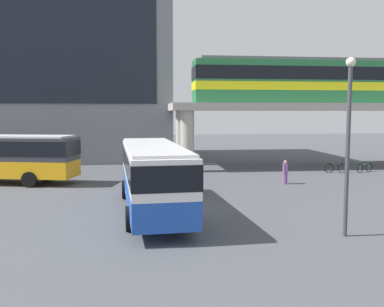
# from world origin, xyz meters

# --- Properties ---
(ground_plane) EXTENTS (120.00, 120.00, 0.00)m
(ground_plane) POSITION_xyz_m (0.00, 10.00, 0.00)
(ground_plane) COLOR #47494F
(station_building) EXTENTS (29.85, 13.83, 20.43)m
(station_building) POSITION_xyz_m (-13.68, 25.27, 10.22)
(station_building) COLOR slate
(station_building) RESTS_ON ground_plane
(elevated_platform) EXTENTS (29.16, 6.20, 5.49)m
(elevated_platform) POSITION_xyz_m (15.32, 15.24, 4.70)
(elevated_platform) COLOR #ADA89E
(elevated_platform) RESTS_ON ground_plane
(train) EXTENTS (24.25, 2.96, 3.84)m
(train) POSITION_xyz_m (14.84, 15.24, 7.46)
(train) COLOR #26723F
(train) RESTS_ON elevated_platform
(bus_main) EXTENTS (3.28, 11.18, 3.22)m
(bus_main) POSITION_xyz_m (-1.17, -0.66, 1.99)
(bus_main) COLOR #1E4CB2
(bus_main) RESTS_ON ground_plane
(bicycle_green) EXTENTS (1.67, 0.76, 1.04)m
(bicycle_green) POSITION_xyz_m (15.91, 11.03, 0.36)
(bicycle_green) COLOR black
(bicycle_green) RESTS_ON ground_plane
(bicycle_black) EXTENTS (1.78, 0.33, 1.04)m
(bicycle_black) POSITION_xyz_m (13.50, 11.01, 0.36)
(bicycle_black) COLOR black
(bicycle_black) RESTS_ON ground_plane
(pedestrian_waiting_near_stop) EXTENTS (0.32, 0.43, 1.58)m
(pedestrian_waiting_near_stop) POSITION_xyz_m (7.76, 6.34, 0.73)
(pedestrian_waiting_near_stop) COLOR #724C8C
(pedestrian_waiting_near_stop) RESTS_ON ground_plane
(pedestrian_walking_across) EXTENTS (0.46, 0.47, 1.60)m
(pedestrian_walking_across) POSITION_xyz_m (-1.17, 8.26, 0.74)
(pedestrian_walking_across) COLOR gray
(pedestrian_walking_across) RESTS_ON ground_plane
(lamp_post) EXTENTS (0.36, 0.36, 6.77)m
(lamp_post) POSITION_xyz_m (6.04, -5.55, 3.96)
(lamp_post) COLOR #3F3F44
(lamp_post) RESTS_ON ground_plane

